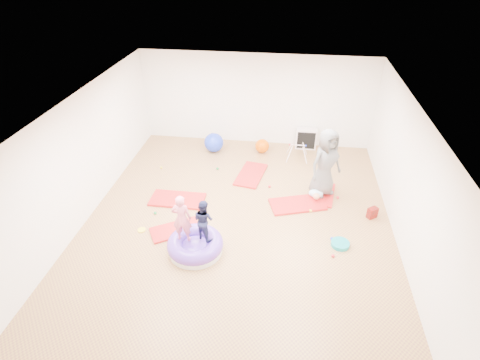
# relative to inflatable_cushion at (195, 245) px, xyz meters

# --- Properties ---
(room) EXTENTS (7.01, 8.01, 2.81)m
(room) POSITION_rel_inflatable_cushion_xyz_m (0.74, 1.15, 1.26)
(room) COLOR #AF8844
(room) RESTS_ON ground
(gym_mat_front_left) EXTENTS (1.21, 1.03, 0.05)m
(gym_mat_front_left) POSITION_rel_inflatable_cushion_xyz_m (-0.60, 0.56, -0.12)
(gym_mat_front_left) COLOR red
(gym_mat_front_left) RESTS_ON ground
(gym_mat_mid_left) EXTENTS (1.34, 0.67, 0.06)m
(gym_mat_mid_left) POSITION_rel_inflatable_cushion_xyz_m (-0.87, 1.68, -0.12)
(gym_mat_mid_left) COLOR red
(gym_mat_mid_left) RESTS_ON ground
(gym_mat_center_back) EXTENTS (0.85, 1.37, 0.05)m
(gym_mat_center_back) POSITION_rel_inflatable_cushion_xyz_m (0.83, 3.09, -0.12)
(gym_mat_center_back) COLOR red
(gym_mat_center_back) RESTS_ON ground
(gym_mat_right) EXTENTS (1.46, 1.04, 0.06)m
(gym_mat_right) POSITION_rel_inflatable_cushion_xyz_m (2.11, 1.88, -0.12)
(gym_mat_right) COLOR red
(gym_mat_right) RESTS_ON ground
(gym_mat_rear_right) EXTENTS (0.70, 1.14, 0.04)m
(gym_mat_rear_right) POSITION_rel_inflatable_cushion_xyz_m (2.76, 2.42, -0.12)
(gym_mat_rear_right) COLOR red
(gym_mat_rear_right) RESTS_ON ground
(inflatable_cushion) EXTENTS (1.17, 1.17, 0.37)m
(inflatable_cushion) POSITION_rel_inflatable_cushion_xyz_m (0.00, 0.00, 0.00)
(inflatable_cushion) COLOR silver
(inflatable_cushion) RESTS_ON ground
(child_pink) EXTENTS (0.40, 0.27, 1.09)m
(child_pink) POSITION_rel_inflatable_cushion_xyz_m (-0.23, 0.00, 0.74)
(child_pink) COLOR pink
(child_pink) RESTS_ON inflatable_cushion
(child_navy) EXTENTS (0.56, 0.53, 0.93)m
(child_navy) POSITION_rel_inflatable_cushion_xyz_m (0.18, 0.12, 0.66)
(child_navy) COLOR #1C2047
(child_navy) RESTS_ON inflatable_cushion
(adult_caregiver) EXTENTS (1.02, 0.96, 1.75)m
(adult_caregiver) POSITION_rel_inflatable_cushion_xyz_m (2.72, 2.46, 0.78)
(adult_caregiver) COLOR #5E5E5E
(adult_caregiver) RESTS_ON gym_mat_rear_right
(infant) EXTENTS (0.36, 0.37, 0.21)m
(infant) POSITION_rel_inflatable_cushion_xyz_m (2.56, 2.21, 0.01)
(infant) COLOR #BAE2F9
(infant) RESTS_ON gym_mat_rear_right
(ball_pit_balls) EXTENTS (4.93, 3.37, 0.07)m
(ball_pit_balls) POSITION_rel_inflatable_cushion_xyz_m (0.86, 1.66, -0.11)
(ball_pit_balls) COLOR red
(ball_pit_balls) RESTS_ON ground
(exercise_ball_blue) EXTENTS (0.58, 0.58, 0.58)m
(exercise_ball_blue) POSITION_rel_inflatable_cushion_xyz_m (-0.45, 4.34, 0.15)
(exercise_ball_blue) COLOR blue
(exercise_ball_blue) RESTS_ON ground
(exercise_ball_orange) EXTENTS (0.42, 0.42, 0.42)m
(exercise_ball_orange) POSITION_rel_inflatable_cushion_xyz_m (1.02, 4.47, 0.07)
(exercise_ball_orange) COLOR #DF5600
(exercise_ball_orange) RESTS_ON ground
(infant_play_gym) EXTENTS (0.63, 0.59, 0.48)m
(infant_play_gym) POSITION_rel_inflatable_cushion_xyz_m (2.07, 4.18, 0.18)
(infant_play_gym) COLOR silver
(infant_play_gym) RESTS_ON ground
(cube_shelf) EXTENTS (0.63, 0.31, 0.63)m
(cube_shelf) POSITION_rel_inflatable_cushion_xyz_m (2.33, 4.94, 0.17)
(cube_shelf) COLOR silver
(cube_shelf) RESTS_ON ground
(balance_disc) EXTENTS (0.39, 0.39, 0.09)m
(balance_disc) POSITION_rel_inflatable_cushion_xyz_m (3.03, 0.56, -0.10)
(balance_disc) COLOR #0F8891
(balance_disc) RESTS_ON ground
(backpack) EXTENTS (0.27, 0.25, 0.27)m
(backpack) POSITION_rel_inflatable_cushion_xyz_m (3.84, 1.64, -0.01)
(backpack) COLOR #B20B03
(backpack) RESTS_ON ground
(yellow_toy) EXTENTS (0.18, 0.18, 0.03)m
(yellow_toy) POSITION_rel_inflatable_cushion_xyz_m (-1.36, 0.46, -0.13)
(yellow_toy) COLOR yellow
(yellow_toy) RESTS_ON ground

